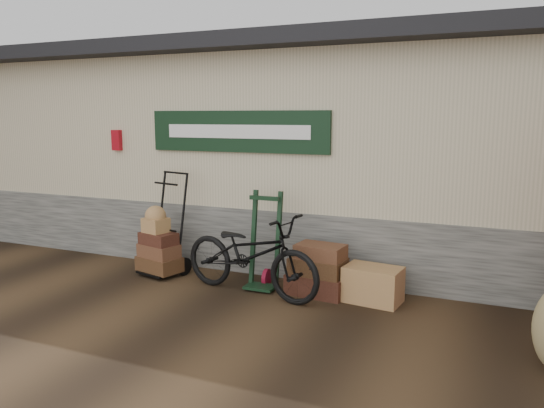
# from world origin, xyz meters

# --- Properties ---
(ground) EXTENTS (80.00, 80.00, 0.00)m
(ground) POSITION_xyz_m (0.00, 0.00, 0.00)
(ground) COLOR black
(ground) RESTS_ON ground
(station_building) EXTENTS (14.40, 4.10, 3.20)m
(station_building) POSITION_xyz_m (-0.01, 2.74, 1.61)
(station_building) COLOR #4C4C47
(station_building) RESTS_ON ground
(porter_trolley) EXTENTS (0.82, 0.70, 1.43)m
(porter_trolley) POSITION_xyz_m (-1.19, 0.58, 0.71)
(porter_trolley) COLOR black
(porter_trolley) RESTS_ON ground
(green_barrow) EXTENTS (0.44, 0.38, 1.23)m
(green_barrow) POSITION_xyz_m (0.29, 0.53, 0.61)
(green_barrow) COLOR black
(green_barrow) RESTS_ON ground
(suitcase_stack) EXTENTS (0.76, 0.52, 0.63)m
(suitcase_stack) POSITION_xyz_m (1.00, 0.55, 0.32)
(suitcase_stack) COLOR #3B1C12
(suitcase_stack) RESTS_ON ground
(wicker_hamper) EXTENTS (0.69, 0.49, 0.42)m
(wicker_hamper) POSITION_xyz_m (1.68, 0.55, 0.21)
(wicker_hamper) COLOR olive
(wicker_hamper) RESTS_ON ground
(bicycle) EXTENTS (1.02, 2.02, 1.12)m
(bicycle) POSITION_xyz_m (0.25, 0.22, 0.56)
(bicycle) COLOR black
(bicycle) RESTS_ON ground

